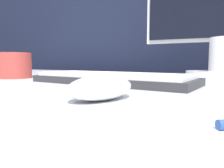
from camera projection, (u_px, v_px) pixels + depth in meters
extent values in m
cube|color=black|center=(193.00, 75.00, 1.08)|extent=(5.00, 0.03, 1.47)
ellipsoid|color=white|center=(101.00, 87.00, 0.29)|extent=(0.08, 0.12, 0.03)
cube|color=#28282D|center=(111.00, 80.00, 0.51)|extent=(0.40, 0.19, 0.02)
cube|color=white|center=(111.00, 75.00, 0.51)|extent=(0.38, 0.17, 0.01)
cylinder|color=silver|center=(223.00, 74.00, 0.69)|extent=(0.23, 0.23, 0.02)
cylinder|color=silver|center=(224.00, 54.00, 0.68)|extent=(0.09, 0.09, 0.11)
cylinder|color=#A33833|center=(15.00, 65.00, 0.67)|extent=(0.10, 0.10, 0.08)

